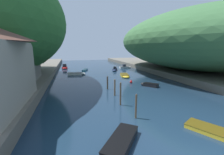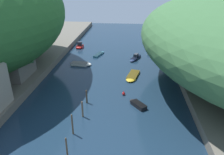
{
  "view_description": "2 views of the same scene",
  "coord_description": "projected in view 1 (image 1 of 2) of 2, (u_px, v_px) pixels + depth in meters",
  "views": [
    {
      "loc": [
        -9.67,
        -5.03,
        7.62
      ],
      "look_at": [
        -1.6,
        23.69,
        1.8
      ],
      "focal_mm": 24.0,
      "sensor_mm": 36.0,
      "label": 1
    },
    {
      "loc": [
        4.28,
        -10.49,
        19.77
      ],
      "look_at": [
        0.97,
        25.64,
        3.21
      ],
      "focal_mm": 35.0,
      "sensor_mm": 36.0,
      "label": 2
    }
  ],
  "objects": [
    {
      "name": "water_surface",
      "position": [
        111.0,
        80.0,
        37.13
      ],
      "size": [
        130.0,
        130.0,
        0.0
      ],
      "primitive_type": "plane",
      "color": "#192D42",
      "rests_on": "ground"
    },
    {
      "name": "right_bank",
      "position": [
        194.0,
        72.0,
        43.69
      ],
      "size": [
        22.0,
        120.0,
        1.45
      ],
      "color": "#666056",
      "rests_on": "ground"
    },
    {
      "name": "hillside_right",
      "position": [
        196.0,
        41.0,
        43.88
      ],
      "size": [
        40.51,
        56.71,
        16.75
      ],
      "color": "#3D6B3D",
      "rests_on": "right_bank"
    },
    {
      "name": "boathouse_shed",
      "position": [
        22.0,
        68.0,
        29.86
      ],
      "size": [
        5.94,
        8.13,
        4.6
      ],
      "color": "slate",
      "rests_on": "left_bank"
    },
    {
      "name": "boat_red_skiff",
      "position": [
        118.0,
        146.0,
        11.36
      ],
      "size": [
        4.78,
        5.45,
        0.64
      ],
      "rotation": [
        0.0,
        0.0,
        2.47
      ],
      "color": "black",
      "rests_on": "water_surface"
    },
    {
      "name": "boat_mid_channel",
      "position": [
        125.0,
        75.0,
        41.3
      ],
      "size": [
        3.3,
        6.55,
        0.51
      ],
      "rotation": [
        0.0,
        0.0,
        2.92
      ],
      "color": "gold",
      "rests_on": "water_surface"
    },
    {
      "name": "boat_navy_launch",
      "position": [
        149.0,
        85.0,
        30.57
      ],
      "size": [
        3.25,
        3.65,
        0.67
      ],
      "rotation": [
        0.0,
        0.0,
        0.67
      ],
      "color": "black",
      "rests_on": "water_surface"
    },
    {
      "name": "boat_yellow_tender",
      "position": [
        85.0,
        70.0,
        52.56
      ],
      "size": [
        2.82,
        5.61,
        0.47
      ],
      "rotation": [
        0.0,
        0.0,
        5.97
      ],
      "color": "teal",
      "rests_on": "water_surface"
    },
    {
      "name": "boat_near_quay",
      "position": [
        125.0,
        67.0,
        58.64
      ],
      "size": [
        4.71,
        2.67,
        1.54
      ],
      "rotation": [
        0.0,
        0.0,
        4.59
      ],
      "color": "white",
      "rests_on": "water_surface"
    },
    {
      "name": "boat_white_cruiser",
      "position": [
        224.0,
        134.0,
        13.11
      ],
      "size": [
        4.38,
        6.0,
        0.41
      ],
      "rotation": [
        0.0,
        0.0,
        3.63
      ],
      "color": "gold",
      "rests_on": "water_surface"
    },
    {
      "name": "boat_cabin_cruiser",
      "position": [
        65.0,
        67.0,
        56.37
      ],
      "size": [
        2.0,
        3.17,
        1.86
      ],
      "rotation": [
        0.0,
        0.0,
        3.14
      ],
      "color": "red",
      "rests_on": "water_surface"
    },
    {
      "name": "boat_open_rowboat",
      "position": [
        77.0,
        74.0,
        43.81
      ],
      "size": [
        5.21,
        2.27,
        0.66
      ],
      "rotation": [
        0.0,
        0.0,
        4.62
      ],
      "color": "silver",
      "rests_on": "water_surface"
    },
    {
      "name": "boat_far_upstream",
      "position": [
        115.0,
        69.0,
        52.56
      ],
      "size": [
        3.26,
        5.64,
        1.34
      ],
      "rotation": [
        0.0,
        0.0,
        2.77
      ],
      "color": "navy",
      "rests_on": "water_surface"
    },
    {
      "name": "mooring_post_nearest",
      "position": [
        136.0,
        106.0,
        16.36
      ],
      "size": [
        0.21,
        0.21,
        2.81
      ],
      "color": "brown",
      "rests_on": "water_surface"
    },
    {
      "name": "mooring_post_second",
      "position": [
        120.0,
        94.0,
        20.15
      ],
      "size": [
        0.22,
        0.22,
        3.21
      ],
      "color": "brown",
      "rests_on": "water_surface"
    },
    {
      "name": "mooring_post_middle",
      "position": [
        115.0,
        87.0,
        24.3
      ],
      "size": [
        0.27,
        0.27,
        2.76
      ],
      "color": "brown",
      "rests_on": "water_surface"
    },
    {
      "name": "mooring_post_fourth",
      "position": [
        107.0,
        83.0,
        28.21
      ],
      "size": [
        0.28,
        0.28,
        2.51
      ],
      "color": "#4C3D2D",
      "rests_on": "water_surface"
    },
    {
      "name": "channel_buoy_near",
      "position": [
        131.0,
        82.0,
        33.23
      ],
      "size": [
        0.58,
        0.58,
        0.87
      ],
      "color": "red",
      "rests_on": "water_surface"
    }
  ]
}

